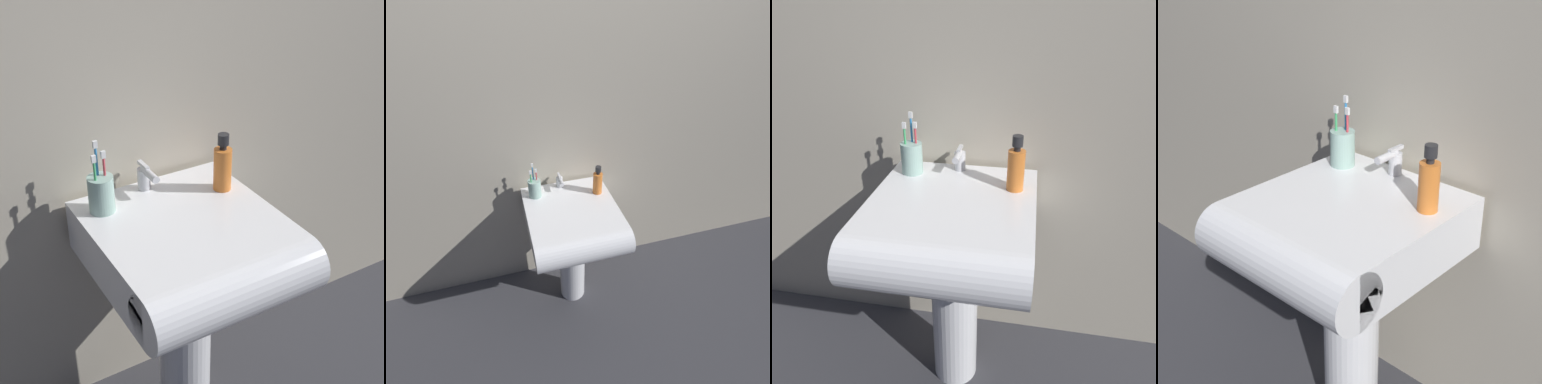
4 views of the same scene
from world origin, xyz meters
The scene contains 6 objects.
wall_back centered at (0.00, 0.29, 1.20)m, with size 5.00×0.05×2.40m, color #B7AD99.
sink_pedestal centered at (0.00, 0.00, 0.30)m, with size 0.16×0.16×0.61m, color white.
sink_basin centered at (0.00, -0.06, 0.68)m, with size 0.49×0.56×0.15m.
faucet centered at (-0.02, 0.19, 0.80)m, with size 0.04×0.11×0.08m.
toothbrush_cup centered at (-0.17, 0.15, 0.81)m, with size 0.07×0.07×0.20m.
soap_bottle centered at (0.18, 0.08, 0.83)m, with size 0.05×0.05×0.17m.
Camera 4 is at (0.90, -0.99, 1.43)m, focal length 55.00 mm.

